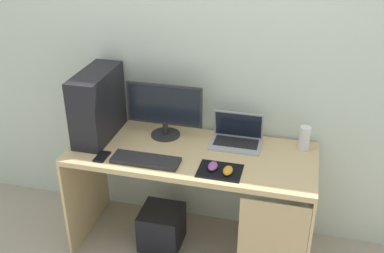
% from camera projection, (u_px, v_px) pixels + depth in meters
% --- Properties ---
extents(ground_plane, '(8.00, 8.00, 0.00)m').
position_uv_depth(ground_plane, '(192.00, 244.00, 3.28)').
color(ground_plane, '#9E9384').
extents(wall_back, '(4.00, 0.05, 2.60)m').
position_uv_depth(wall_back, '(206.00, 53.00, 2.98)').
color(wall_back, beige).
rests_on(wall_back, ground_plane).
extents(desk, '(1.56, 0.64, 0.76)m').
position_uv_depth(desk, '(195.00, 173.00, 2.98)').
color(desk, tan).
rests_on(desk, ground_plane).
extents(pc_tower, '(0.19, 0.48, 0.46)m').
position_uv_depth(pc_tower, '(98.00, 105.00, 3.01)').
color(pc_tower, black).
rests_on(pc_tower, desk).
extents(monitor, '(0.51, 0.20, 0.37)m').
position_uv_depth(monitor, '(164.00, 110.00, 3.02)').
color(monitor, '#232326').
rests_on(monitor, desk).
extents(laptop, '(0.33, 0.22, 0.21)m').
position_uv_depth(laptop, '(237.00, 138.00, 3.00)').
color(laptop, '#9EA3A8').
rests_on(laptop, desk).
extents(speaker, '(0.07, 0.07, 0.16)m').
position_uv_depth(speaker, '(305.00, 138.00, 2.92)').
color(speaker, silver).
rests_on(speaker, desk).
extents(keyboard, '(0.42, 0.14, 0.02)m').
position_uv_depth(keyboard, '(146.00, 160.00, 2.81)').
color(keyboard, '#232326').
rests_on(keyboard, desk).
extents(mousepad, '(0.26, 0.20, 0.00)m').
position_uv_depth(mousepad, '(220.00, 171.00, 2.72)').
color(mousepad, black).
rests_on(mousepad, desk).
extents(mouse_left, '(0.06, 0.10, 0.03)m').
position_uv_depth(mouse_left, '(213.00, 166.00, 2.73)').
color(mouse_left, '#8C4C99').
rests_on(mouse_left, mousepad).
extents(mouse_right, '(0.06, 0.10, 0.03)m').
position_uv_depth(mouse_right, '(228.00, 170.00, 2.69)').
color(mouse_right, orange).
rests_on(mouse_right, mousepad).
extents(cell_phone, '(0.07, 0.13, 0.01)m').
position_uv_depth(cell_phone, '(102.00, 157.00, 2.86)').
color(cell_phone, black).
rests_on(cell_phone, desk).
extents(subwoofer, '(0.28, 0.28, 0.28)m').
position_uv_depth(subwoofer, '(162.00, 227.00, 3.23)').
color(subwoofer, black).
rests_on(subwoofer, ground_plane).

